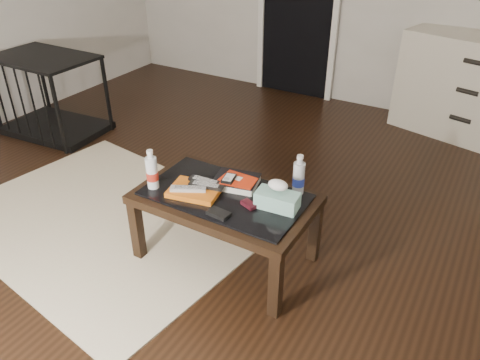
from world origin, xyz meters
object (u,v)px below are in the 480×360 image
object	(u,v)px
water_bottle_right	(299,174)
pet_crate	(53,108)
dresser	(470,88)
water_bottle_left	(152,169)
textbook	(236,182)
tissue_box	(277,200)
coffee_table	(225,203)

from	to	relation	value
water_bottle_right	pet_crate	bearing A→B (deg)	168.93
dresser	water_bottle_left	xyz separation A→B (m)	(-1.35, -2.72, 0.13)
pet_crate	water_bottle_left	size ratio (longest dim) A/B	3.97
textbook	tissue_box	world-z (taller)	tissue_box
water_bottle_left	coffee_table	bearing A→B (deg)	20.23
dresser	pet_crate	bearing A→B (deg)	-136.26
pet_crate	water_bottle_right	size ratio (longest dim) A/B	3.97
textbook	coffee_table	bearing A→B (deg)	-105.45
coffee_table	water_bottle_left	size ratio (longest dim) A/B	4.20
textbook	water_bottle_left	xyz separation A→B (m)	(-0.40, -0.26, 0.10)
textbook	water_bottle_right	size ratio (longest dim) A/B	1.05
water_bottle_left	tissue_box	bearing A→B (deg)	13.86
pet_crate	textbook	distance (m)	2.44
dresser	tissue_box	size ratio (longest dim) A/B	5.60
water_bottle_left	tissue_box	distance (m)	0.73
coffee_table	water_bottle_right	bearing A→B (deg)	32.11
dresser	water_bottle_left	distance (m)	3.04
pet_crate	water_bottle_left	distance (m)	2.17
water_bottle_left	tissue_box	size ratio (longest dim) A/B	1.03
tissue_box	water_bottle_right	bearing A→B (deg)	74.10
dresser	pet_crate	xyz separation A→B (m)	(-3.30, -1.83, -0.22)
water_bottle_right	textbook	bearing A→B (deg)	-163.08
tissue_box	pet_crate	bearing A→B (deg)	159.79
dresser	textbook	xyz separation A→B (m)	(-0.95, -2.46, 0.03)
coffee_table	dresser	world-z (taller)	dresser
textbook	water_bottle_right	world-z (taller)	water_bottle_right
pet_crate	water_bottle_left	bearing A→B (deg)	-29.14
water_bottle_right	dresser	bearing A→B (deg)	75.55
textbook	water_bottle_left	bearing A→B (deg)	-159.28
pet_crate	water_bottle_right	bearing A→B (deg)	-15.62
water_bottle_right	coffee_table	bearing A→B (deg)	-147.89
textbook	tissue_box	distance (m)	0.32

